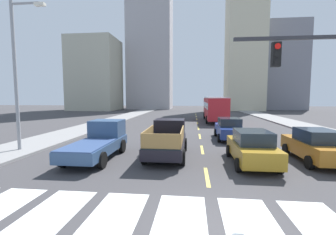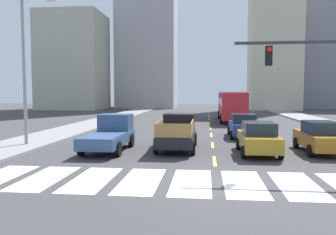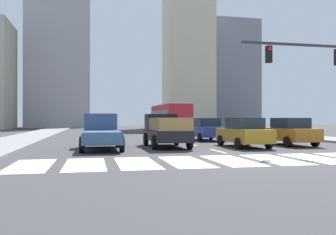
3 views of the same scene
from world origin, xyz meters
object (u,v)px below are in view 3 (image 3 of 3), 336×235
(city_bus, at_px, (170,116))
(sedan_near_right, at_px, (289,132))
(pickup_stakebed, at_px, (165,131))
(pickup_dark, at_px, (101,132))
(sedan_mid, at_px, (206,129))
(streetlight_left, at_px, (1,57))
(sedan_far, at_px, (244,133))

(city_bus, bearing_deg, sedan_near_right, -79.63)
(pickup_stakebed, height_order, pickup_dark, same)
(sedan_near_right, height_order, sedan_mid, same)
(pickup_stakebed, bearing_deg, streetlight_left, 179.46)
(sedan_far, relative_size, sedan_mid, 1.00)
(city_bus, xyz_separation_m, sedan_far, (-0.07, -20.35, -1.09))
(pickup_stakebed, xyz_separation_m, sedan_mid, (4.33, 5.34, -0.08))
(sedan_far, distance_m, sedan_mid, 6.77)
(city_bus, xyz_separation_m, streetlight_left, (-13.50, -19.19, 3.02))
(pickup_stakebed, distance_m, streetlight_left, 9.89)
(pickup_dark, bearing_deg, sedan_mid, 40.00)
(sedan_far, xyz_separation_m, sedan_mid, (-0.08, 6.77, 0.00))
(sedan_mid, xyz_separation_m, streetlight_left, (-13.36, -5.62, 4.11))
(pickup_stakebed, distance_m, sedan_near_right, 7.84)
(pickup_stakebed, height_order, sedan_far, pickup_stakebed)
(sedan_near_right, xyz_separation_m, streetlight_left, (-16.84, 0.39, 4.11))
(pickup_stakebed, xyz_separation_m, streetlight_left, (-9.03, -0.28, 4.03))
(city_bus, bearing_deg, sedan_far, -89.48)
(sedan_far, height_order, streetlight_left, streetlight_left)
(pickup_stakebed, distance_m, city_bus, 19.46)
(city_bus, distance_m, sedan_near_right, 19.89)
(pickup_dark, xyz_separation_m, city_bus, (8.25, 19.79, 1.03))
(city_bus, bearing_deg, pickup_stakebed, -102.60)
(streetlight_left, bearing_deg, sedan_near_right, -1.33)
(pickup_dark, height_order, sedan_far, pickup_dark)
(pickup_stakebed, relative_size, city_bus, 0.48)
(pickup_dark, height_order, streetlight_left, streetlight_left)
(pickup_dark, bearing_deg, sedan_far, -1.39)
(sedan_near_right, xyz_separation_m, sedan_far, (-3.40, -0.77, 0.00))
(pickup_dark, bearing_deg, sedan_near_right, 3.54)
(city_bus, distance_m, streetlight_left, 23.66)
(pickup_dark, bearing_deg, pickup_stakebed, 15.65)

